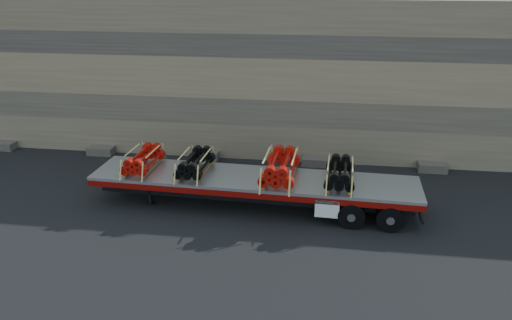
{
  "coord_description": "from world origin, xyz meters",
  "views": [
    {
      "loc": [
        2.26,
        -16.04,
        8.21
      ],
      "look_at": [
        -0.16,
        1.17,
        1.47
      ],
      "focal_mm": 35.0,
      "sensor_mm": 36.0,
      "label": 1
    }
  ],
  "objects": [
    {
      "name": "ground",
      "position": [
        0.0,
        0.0,
        0.0
      ],
      "size": [
        120.0,
        120.0,
        0.0
      ],
      "primitive_type": "plane",
      "color": "black",
      "rests_on": "ground"
    },
    {
      "name": "rock_wall",
      "position": [
        0.0,
        6.5,
        3.5
      ],
      "size": [
        44.0,
        3.0,
        7.0
      ],
      "primitive_type": "cube",
      "color": "#7A6B54",
      "rests_on": "ground"
    },
    {
      "name": "trailer",
      "position": [
        -0.13,
        0.26,
        0.59
      ],
      "size": [
        11.82,
        2.73,
        1.17
      ],
      "primitive_type": null,
      "rotation": [
        0.0,
        0.0,
        -0.04
      ],
      "color": "#B5B8BE",
      "rests_on": "ground"
    },
    {
      "name": "bundle_front",
      "position": [
        -4.28,
        0.43,
        1.53
      ],
      "size": [
        1.07,
        2.03,
        0.71
      ],
      "primitive_type": null,
      "rotation": [
        0.0,
        0.0,
        -0.04
      ],
      "color": "#B31109",
      "rests_on": "trailer"
    },
    {
      "name": "bundle_midfront",
      "position": [
        -2.28,
        0.35,
        1.53
      ],
      "size": [
        1.08,
        2.03,
        0.71
      ],
      "primitive_type": null,
      "rotation": [
        0.0,
        0.0,
        -0.04
      ],
      "color": "black",
      "rests_on": "trailer"
    },
    {
      "name": "bundle_midrear",
      "position": [
        0.83,
        0.23,
        1.6
      ],
      "size": [
        1.29,
        2.44,
        0.85
      ],
      "primitive_type": null,
      "rotation": [
        0.0,
        0.0,
        -0.04
      ],
      "color": "#B31109",
      "rests_on": "trailer"
    },
    {
      "name": "bundle_rear",
      "position": [
        2.92,
        0.14,
        1.53
      ],
      "size": [
        1.08,
        2.04,
        0.71
      ],
      "primitive_type": null,
      "rotation": [
        0.0,
        0.0,
        -0.04
      ],
      "color": "black",
      "rests_on": "trailer"
    }
  ]
}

